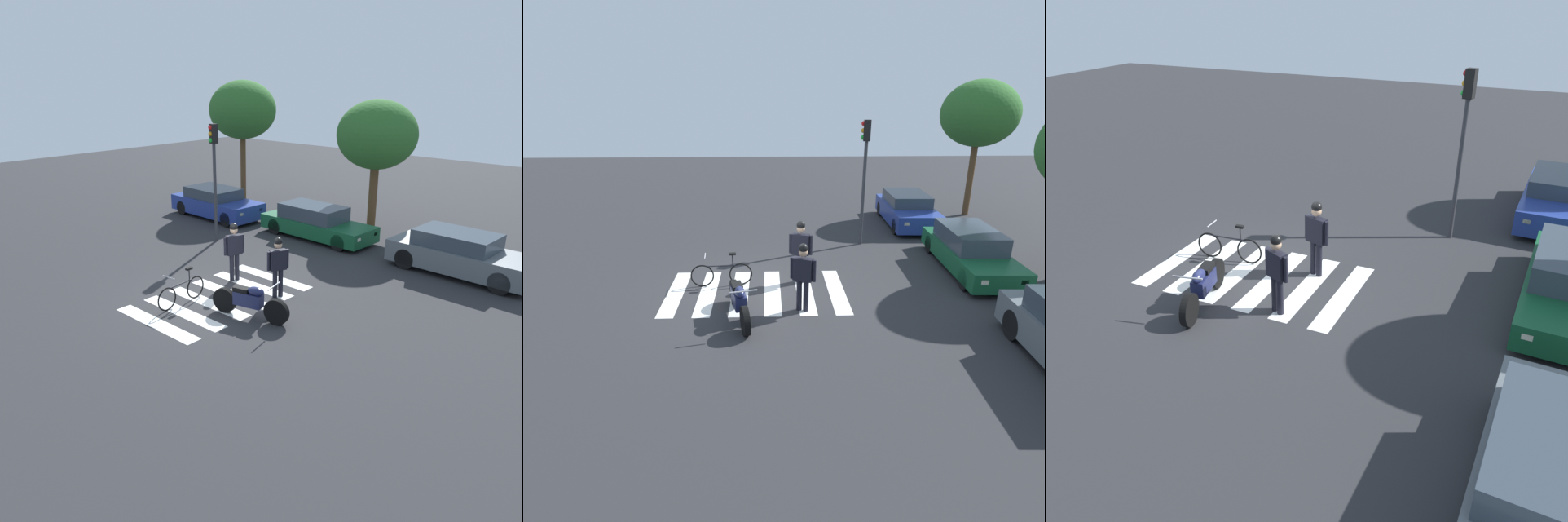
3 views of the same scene
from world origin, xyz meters
TOP-DOWN VIEW (x-y plane):
  - ground_plane at (0.00, 0.00)m, footprint 60.00×60.00m
  - police_motorcycle at (1.56, -0.37)m, footprint 2.24×0.79m
  - leaning_bicycle at (-0.48, -0.99)m, footprint 0.46×1.76m
  - officer_on_foot at (-0.67, 1.28)m, footprint 0.34×0.66m
  - officer_by_motorcycle at (1.17, 1.20)m, footprint 0.38×0.63m
  - crosswalk_stripes at (0.00, 0.00)m, footprint 3.00×4.95m
  - car_blue_hatchback at (-6.85, 6.29)m, footprint 4.50×1.97m
  - car_green_compact at (-1.56, 6.69)m, footprint 4.71×1.84m
  - car_grey_coupe at (4.27, 6.55)m, footprint 4.62×1.94m
  - traffic_light_pole at (-4.16, 3.75)m, footprint 0.28×0.35m
  - street_tree_near at (-8.29, 9.53)m, footprint 3.28×3.28m
  - street_tree_mid at (-0.79, 9.53)m, footprint 3.23×3.23m

SIDE VIEW (x-z plane):
  - ground_plane at x=0.00m, z-range 0.00..0.00m
  - crosswalk_stripes at x=0.00m, z-range 0.00..0.01m
  - leaning_bicycle at x=-0.48m, z-range -0.12..0.87m
  - police_motorcycle at x=1.56m, z-range -0.06..1.01m
  - car_green_compact at x=-1.56m, z-range -0.03..1.26m
  - car_blue_hatchback at x=-6.85m, z-range -0.02..1.29m
  - car_grey_coupe at x=4.27m, z-range -0.02..1.36m
  - officer_by_motorcycle at x=1.17m, z-range 0.14..1.94m
  - officer_on_foot at x=-0.67m, z-range 0.16..2.01m
  - traffic_light_pole at x=-4.16m, z-range 0.74..5.15m
  - street_tree_mid at x=-0.79m, z-range 1.19..6.39m
  - street_tree_near at x=-8.29m, z-range 1.52..7.38m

